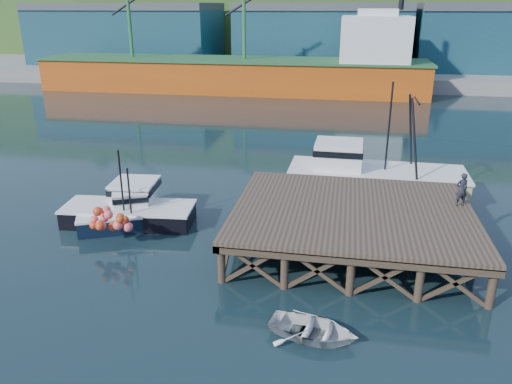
% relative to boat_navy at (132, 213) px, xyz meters
% --- Properties ---
extents(ground, '(300.00, 300.00, 0.00)m').
position_rel_boat_navy_xyz_m(ground, '(6.74, -0.47, -0.74)').
color(ground, black).
rests_on(ground, ground).
extents(wharf, '(12.00, 10.00, 2.62)m').
position_rel_boat_navy_xyz_m(wharf, '(12.24, -0.65, 1.20)').
color(wharf, brown).
rests_on(wharf, ground).
extents(far_quay, '(160.00, 40.00, 2.00)m').
position_rel_boat_navy_xyz_m(far_quay, '(6.74, 69.53, 0.26)').
color(far_quay, gray).
rests_on(far_quay, ground).
extents(warehouse_left, '(32.00, 16.00, 9.00)m').
position_rel_boat_navy_xyz_m(warehouse_left, '(-28.26, 64.53, 5.76)').
color(warehouse_left, '#1B495A').
rests_on(warehouse_left, far_quay).
extents(warehouse_mid, '(28.00, 16.00, 9.00)m').
position_rel_boat_navy_xyz_m(warehouse_mid, '(6.74, 64.53, 5.76)').
color(warehouse_mid, '#1B495A').
rests_on(warehouse_mid, far_quay).
extents(warehouse_right, '(30.00, 16.00, 9.00)m').
position_rel_boat_navy_xyz_m(warehouse_right, '(36.74, 64.53, 5.76)').
color(warehouse_right, '#1B495A').
rests_on(warehouse_right, far_quay).
extents(cargo_ship, '(55.50, 10.00, 13.75)m').
position_rel_boat_navy_xyz_m(cargo_ship, '(-1.72, 47.53, 2.57)').
color(cargo_ship, '#C45012').
rests_on(cargo_ship, ground).
extents(hillside, '(220.00, 50.00, 22.00)m').
position_rel_boat_navy_xyz_m(hillside, '(6.74, 99.53, 10.26)').
color(hillside, '#2D511E').
rests_on(hillside, ground).
extents(boat_navy, '(6.24, 4.43, 3.68)m').
position_rel_boat_navy_xyz_m(boat_navy, '(0.00, 0.00, 0.00)').
color(boat_navy, black).
rests_on(boat_navy, ground).
extents(boat_black, '(7.61, 6.37, 4.57)m').
position_rel_boat_navy_xyz_m(boat_black, '(-0.31, 0.55, 0.10)').
color(boat_black, black).
rests_on(boat_black, ground).
extents(trawler, '(11.25, 4.20, 7.48)m').
position_rel_boat_navy_xyz_m(trawler, '(13.52, 7.12, 0.80)').
color(trawler, '#BFBA7C').
rests_on(trawler, ground).
extents(dinghy, '(3.86, 3.11, 0.71)m').
position_rel_boat_navy_xyz_m(dinghy, '(10.91, -8.45, -0.39)').
color(dinghy, white).
rests_on(dinghy, ground).
extents(dockworker, '(0.74, 0.60, 1.75)m').
position_rel_boat_navy_xyz_m(dockworker, '(17.64, 0.98, 2.26)').
color(dockworker, black).
rests_on(dockworker, wharf).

